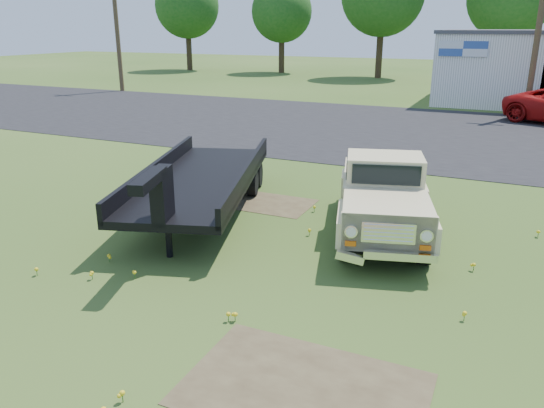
% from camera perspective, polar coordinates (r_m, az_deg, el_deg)
% --- Properties ---
extents(ground, '(140.00, 140.00, 0.00)m').
position_cam_1_polar(ground, '(9.93, 1.63, -7.33)').
color(ground, '#2E4B18').
rests_on(ground, ground).
extents(asphalt_lot, '(90.00, 14.00, 0.02)m').
position_cam_1_polar(asphalt_lot, '(23.89, 15.95, 7.40)').
color(asphalt_lot, black).
rests_on(asphalt_lot, ground).
extents(dirt_patch_a, '(3.00, 2.00, 0.01)m').
position_cam_1_polar(dirt_patch_a, '(7.07, 3.43, -19.26)').
color(dirt_patch_a, '#443724').
rests_on(dirt_patch_a, ground).
extents(dirt_patch_b, '(2.20, 1.60, 0.01)m').
position_cam_1_polar(dirt_patch_b, '(13.65, -0.36, 0.05)').
color(dirt_patch_b, '#443724').
rests_on(dirt_patch_b, ground).
extents(utility_pole_west, '(1.60, 0.30, 9.00)m').
position_cam_1_polar(utility_pole_west, '(39.52, -16.40, 18.24)').
color(utility_pole_west, '#453420').
rests_on(utility_pole_west, ground).
extents(utility_pole_mid, '(1.60, 0.30, 9.00)m').
position_cam_1_polar(utility_pole_mid, '(30.24, 26.86, 17.19)').
color(utility_pole_mid, '#453420').
rests_on(utility_pole_mid, ground).
extents(treeline_a, '(6.40, 6.40, 9.52)m').
position_cam_1_polar(treeline_a, '(57.62, -9.14, 20.30)').
color(treeline_a, '#352718').
rests_on(treeline_a, ground).
extents(treeline_b, '(5.76, 5.76, 8.57)m').
position_cam_1_polar(treeline_b, '(53.72, 1.06, 19.97)').
color(treeline_b, '#352718').
rests_on(treeline_b, ground).
extents(vintage_pickup_truck, '(3.14, 5.19, 1.77)m').
position_cam_1_polar(vintage_pickup_truck, '(11.68, 11.84, 0.98)').
color(vintage_pickup_truck, '#C2B782').
rests_on(vintage_pickup_truck, ground).
extents(flatbed_trailer, '(4.38, 7.44, 1.92)m').
position_cam_1_polar(flatbed_trailer, '(12.85, -7.65, 3.18)').
color(flatbed_trailer, black).
rests_on(flatbed_trailer, ground).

